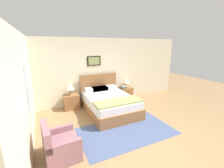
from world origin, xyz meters
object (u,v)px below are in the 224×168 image
at_px(table_lamp_by_door, 126,80).
at_px(nightstand_by_door, 125,93).
at_px(table_lamp_near_window, 70,87).
at_px(bed, 109,103).
at_px(nightstand_near_window, 71,102).
at_px(armchair, 60,146).

bearing_deg(table_lamp_by_door, nightstand_by_door, -110.54).
height_order(nightstand_by_door, table_lamp_near_window, table_lamp_near_window).
distance_m(bed, nightstand_near_window, 1.43).
bearing_deg(nightstand_by_door, armchair, -140.74).
xyz_separation_m(armchair, table_lamp_by_door, (3.05, 2.50, 0.58)).
bearing_deg(table_lamp_near_window, table_lamp_by_door, 0.00).
bearing_deg(armchair, table_lamp_near_window, 159.41).
xyz_separation_m(bed, table_lamp_near_window, (-1.17, 0.83, 0.53)).
distance_m(table_lamp_near_window, table_lamp_by_door, 2.35).
distance_m(nightstand_near_window, table_lamp_near_window, 0.58).
height_order(armchair, table_lamp_near_window, table_lamp_near_window).
height_order(nightstand_by_door, table_lamp_by_door, table_lamp_by_door).
distance_m(bed, table_lamp_near_window, 1.53).
xyz_separation_m(bed, armchair, (-1.87, -1.67, -0.05)).
xyz_separation_m(bed, table_lamp_by_door, (1.17, 0.83, 0.53)).
relative_size(armchair, table_lamp_by_door, 1.78).
height_order(bed, nightstand_near_window, bed).
bearing_deg(nightstand_by_door, bed, -144.90).
xyz_separation_m(armchair, nightstand_by_door, (3.04, 2.49, -0.00)).
xyz_separation_m(table_lamp_near_window, table_lamp_by_door, (2.35, 0.00, 0.00)).
relative_size(bed, table_lamp_near_window, 4.79).
bearing_deg(nightstand_by_door, nightstand_near_window, 180.00).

